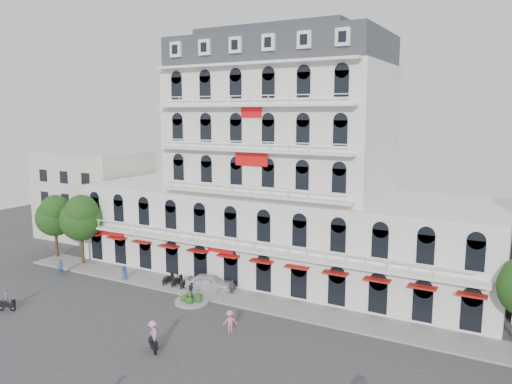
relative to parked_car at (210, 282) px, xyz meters
name	(u,v)px	position (x,y,z in m)	size (l,w,h in m)	color
ground	(178,335)	(3.38, -9.50, -0.82)	(120.00, 120.00, 0.00)	#38383A
sidewalk	(237,297)	(3.38, -0.50, -0.74)	(53.00, 4.00, 0.16)	gray
main_building	(279,182)	(3.38, 8.50, 9.14)	(45.00, 15.00, 25.80)	silver
flank_building_west	(94,194)	(-26.62, 10.50, 5.18)	(14.00, 10.00, 12.00)	beige
traffic_island	(192,300)	(0.38, -3.50, -0.56)	(3.20, 3.20, 1.60)	gray
parked_scooter_row	(181,287)	(-2.97, -0.70, -0.82)	(4.40, 1.80, 1.10)	black
tree_west_outer	(55,214)	(-22.57, 0.48, 4.53)	(4.50, 4.48, 7.76)	#382314
tree_west_inner	(81,216)	(-17.57, -0.02, 4.87)	(4.76, 4.76, 8.25)	#382314
parked_car	(210,282)	(0.00, 0.00, 0.00)	(1.93, 4.81, 1.64)	silver
rider_west	(6,301)	(-12.84, -12.98, 0.10)	(1.60, 0.93, 2.09)	black
rider_center	(153,335)	(3.56, -12.61, 0.45)	(1.46, 1.28, 2.37)	black
pedestrian_left	(125,273)	(-9.44, -1.87, -0.03)	(0.77, 0.50, 1.58)	navy
pedestrian_mid	(232,287)	(2.63, 0.00, -0.06)	(0.89, 0.37, 1.52)	#4E4D54
pedestrian_right	(230,322)	(6.81, -7.19, 0.11)	(1.19, 0.69, 1.85)	#DD7580
pedestrian_far	(61,268)	(-16.62, -3.96, 0.06)	(0.64, 0.42, 1.76)	navy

